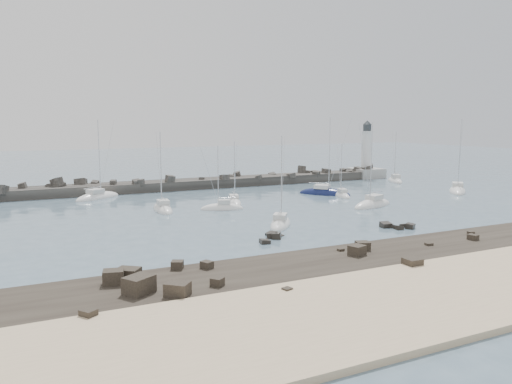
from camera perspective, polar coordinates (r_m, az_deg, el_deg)
ground at (r=68.19m, az=1.09°, el=-3.46°), size 400.00×400.00×0.00m
sand_strip at (r=43.19m, az=21.14°, el=-10.87°), size 140.00×14.00×1.00m
rock_shelf at (r=50.08m, az=12.58°, el=-7.89°), size 140.00×12.00×2.06m
rock_cluster_near at (r=58.67m, az=1.82°, el=-5.27°), size 4.46×4.54×1.35m
rock_cluster_far at (r=67.03m, az=15.85°, el=-3.87°), size 3.91×3.51×1.38m
breakwater at (r=101.01m, az=-12.65°, el=0.28°), size 115.00×7.15×5.38m
lighthouse at (r=124.93m, az=12.46°, el=3.03°), size 7.00×7.00×14.60m
sailboat_2 at (r=78.26m, az=-10.60°, el=-1.99°), size 3.16×8.39×13.14m
sailboat_3 at (r=93.39m, az=-17.65°, el=-0.62°), size 9.59×7.80×15.05m
sailboat_4 at (r=77.98m, az=-3.91°, el=-1.91°), size 7.08×4.10×10.93m
sailboat_5 at (r=83.46m, az=-2.52°, el=-1.25°), size 3.94×7.38×11.28m
sailboat_6 at (r=65.99m, az=2.81°, el=-3.73°), size 6.76×7.92×12.79m
sailboat_7 at (r=94.86m, az=7.82°, el=-0.19°), size 8.68×9.52×15.53m
sailboat_8 at (r=82.89m, az=13.17°, el=-1.50°), size 9.65×5.54×14.68m
sailboat_9 at (r=92.70m, az=9.77°, el=-0.43°), size 3.66×6.83×10.51m
sailboat_10 at (r=104.59m, az=22.02°, el=0.07°), size 8.92×8.92×15.27m
sailboat_11 at (r=117.58m, az=15.62°, el=1.18°), size 5.43×8.00×12.47m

